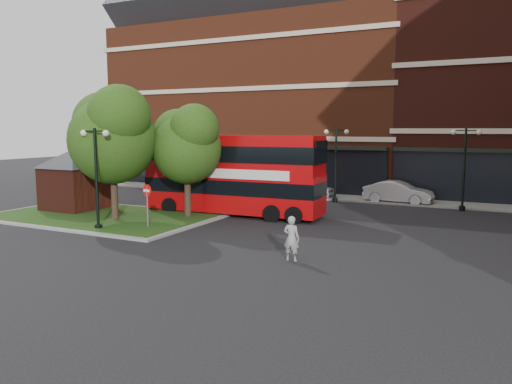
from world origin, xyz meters
The scene contains 15 objects.
ground centered at (0.00, 0.00, 0.00)m, with size 120.00×120.00×0.00m, color black.
pavement_far centered at (0.00, 16.50, 0.06)m, with size 44.00×3.00×0.12m, color slate.
terrace_far_left centered at (-8.00, 24.00, 7.00)m, with size 26.00×12.00×14.00m, color maroon.
traffic_island centered at (-8.00, 3.00, 0.07)m, with size 12.60×7.60×0.15m.
kiosk centered at (-11.00, 4.00, 2.32)m, with size 6.51×6.51×3.60m.
tree_island_west centered at (-6.60, 2.58, 4.79)m, with size 5.40×4.71×7.21m.
tree_island_east centered at (-3.58, 5.06, 4.24)m, with size 4.46×3.90×6.29m.
lamp_island centered at (-5.50, 0.20, 2.83)m, with size 1.72×0.36×5.00m.
lamp_far_left centered at (2.00, 14.50, 2.83)m, with size 1.72×0.36×5.00m.
lamp_far_right centered at (10.00, 14.50, 2.83)m, with size 1.72×0.36×5.00m.
bus centered at (-1.87, 7.22, 2.64)m, with size 10.62×2.76×4.02m.
woman centered at (5.11, -0.79, 0.86)m, with size 0.63×0.41×1.73m, color #97989A.
car_silver centered at (-0.57, 16.00, 0.69)m, with size 1.62×4.02×1.37m, color silver.
car_white centered at (5.91, 16.00, 0.74)m, with size 1.56×4.49×1.48m, color silver.
no_entry_sign centered at (-3.50, 1.50, 1.61)m, with size 0.62×0.20×2.26m.
Camera 1 is at (12.09, -17.84, 4.98)m, focal length 35.00 mm.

